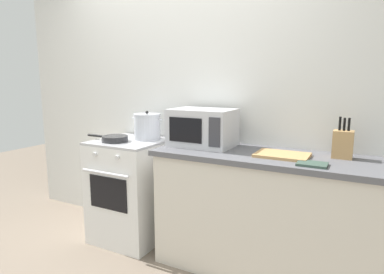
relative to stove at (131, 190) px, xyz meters
name	(u,v)px	position (x,y,z in m)	size (l,w,h in m)	color
back_wall	(214,103)	(0.65, 0.37, 0.79)	(4.40, 0.10, 2.50)	silver
lower_cabinet_right	(267,217)	(1.25, 0.02, -0.02)	(1.64, 0.56, 0.88)	beige
countertop_right	(269,157)	(1.25, 0.02, 0.44)	(1.70, 0.60, 0.04)	#59595E
stove	(131,190)	(0.00, 0.00, 0.00)	(0.60, 0.64, 0.92)	white
stock_pot	(147,126)	(0.11, 0.12, 0.58)	(0.33, 0.24, 0.26)	silver
frying_pan	(114,139)	(-0.08, -0.11, 0.48)	(0.43, 0.23, 0.05)	#28282B
microwave	(203,128)	(0.68, 0.08, 0.61)	(0.50, 0.37, 0.30)	silver
cutting_board	(282,155)	(1.34, 0.00, 0.47)	(0.36, 0.26, 0.02)	tan
knife_block	(343,144)	(1.72, 0.14, 0.56)	(0.13, 0.10, 0.28)	tan
oven_mitt	(312,164)	(1.57, -0.16, 0.47)	(0.18, 0.14, 0.02)	#384C42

